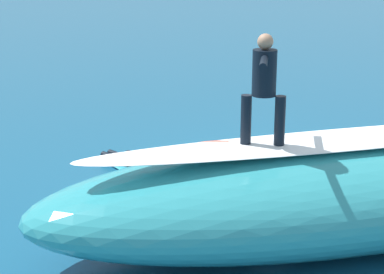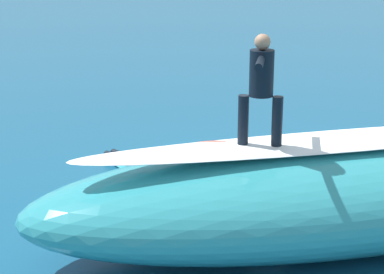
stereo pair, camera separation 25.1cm
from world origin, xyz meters
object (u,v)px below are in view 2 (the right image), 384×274
surfboard_riding (259,147)px  surfer_paddling (139,161)px  surfer_riding (261,82)px  surfboard_paddling (143,170)px

surfboard_riding → surfer_paddling: size_ratio=1.16×
surfer_riding → surfboard_riding: bearing=34.9°
surfboard_paddling → surfer_paddling: (0.04, -0.12, 0.16)m
surfer_riding → surfboard_paddling: bearing=-51.1°
surfer_riding → surfer_paddling: 4.32m
surfboard_riding → surfboard_paddling: 3.88m
surfer_riding → surfboard_paddling: size_ratio=0.73×
surfboard_riding → surfboard_paddling: bearing=-51.1°
surfboard_paddling → surfer_paddling: 0.20m
surfboard_riding → surfer_paddling: bearing=-50.7°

